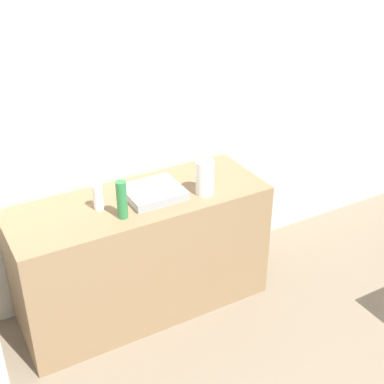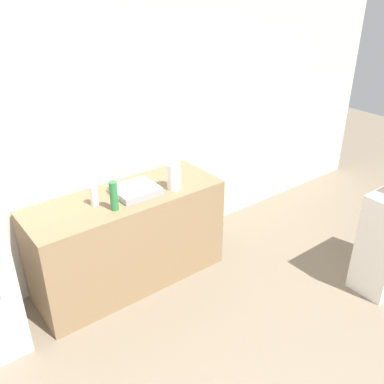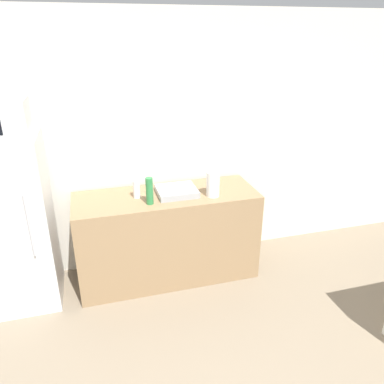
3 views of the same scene
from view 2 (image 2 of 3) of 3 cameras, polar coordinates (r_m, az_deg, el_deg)
name	(u,v)px [view 2 (image 2 of 3)]	position (r m, az deg, el deg)	size (l,w,h in m)	color
wall_back	(82,148)	(3.91, -14.48, 5.75)	(8.00, 0.06, 2.60)	silver
counter	(129,239)	(4.06, -8.46, -6.25)	(1.79, 0.64, 0.92)	#937551
sink_basin	(135,190)	(3.84, -7.55, 0.26)	(0.38, 0.34, 0.06)	#9EA3A8
bottle_tall	(114,196)	(3.56, -10.32, -0.50)	(0.07, 0.07, 0.25)	#2D7F42
bottle_short	(94,196)	(3.68, -12.90, -0.50)	(0.07, 0.07, 0.17)	silver
paper_towel_roll	(174,176)	(3.85, -2.44, 2.09)	(0.13, 0.13, 0.25)	white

